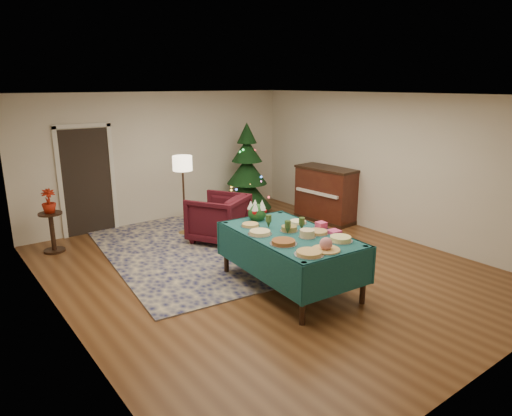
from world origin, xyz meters
TOP-DOWN VIEW (x-y plane):
  - room_shell at (0.00, 0.00)m, footprint 7.00×7.00m
  - doorway at (-1.60, 3.48)m, footprint 1.08×0.04m
  - rug at (-0.30, 1.40)m, footprint 3.64×4.52m
  - buffet_table at (-0.13, -0.75)m, footprint 1.38×2.19m
  - platter_0 at (-0.49, -1.52)m, footprint 0.37×0.37m
  - platter_1 at (-0.22, -1.54)m, footprint 0.37×0.37m
  - platter_2 at (0.19, -1.41)m, footprint 0.33×0.33m
  - platter_3 at (-0.49, -1.03)m, footprint 0.37×0.37m
  - platter_4 at (-0.06, -1.02)m, footprint 0.24×0.24m
  - platter_5 at (0.18, -0.99)m, footprint 0.32×0.32m
  - platter_6 at (-0.50, -0.53)m, footprint 0.34×0.34m
  - platter_7 at (-0.08, -0.67)m, footprint 0.26×0.26m
  - platter_8 at (0.28, -0.47)m, footprint 0.28×0.28m
  - platter_9 at (-0.38, -0.15)m, footprint 0.28×0.28m
  - goblet_0 at (-0.20, -0.36)m, footprint 0.09×0.09m
  - goblet_1 at (0.10, -0.75)m, footprint 0.09×0.09m
  - goblet_2 at (-0.17, -0.74)m, footprint 0.09×0.09m
  - napkin_stack at (0.37, -1.12)m, footprint 0.18×0.18m
  - gift_box at (0.36, -0.88)m, footprint 0.14×0.14m
  - centerpiece at (-0.09, 0.06)m, footprint 0.29×0.30m
  - armchair at (0.15, 1.56)m, footprint 1.26×1.24m
  - floor_lamp at (-0.15, 2.33)m, footprint 0.37×0.37m
  - side_table at (-2.47, 2.83)m, footprint 0.40×0.40m
  - potted_plant at (-2.47, 2.83)m, footprint 0.23×0.41m
  - christmas_tree at (1.78, 2.90)m, footprint 1.32×1.32m
  - piano at (2.70, 1.31)m, footprint 0.72×1.38m

SIDE VIEW (x-z plane):
  - rug at x=-0.30m, z-range 0.00..0.02m
  - side_table at x=-2.47m, z-range -0.01..0.70m
  - armchair at x=0.15m, z-range 0.00..0.97m
  - piano at x=2.70m, z-range -0.01..1.14m
  - buffet_table at x=-0.13m, z-range 0.25..1.06m
  - potted_plant at x=-2.47m, z-range 0.71..0.94m
  - platter_5 at x=0.18m, z-range 0.82..0.86m
  - platter_8 at x=0.28m, z-range 0.82..0.86m
  - platter_9 at x=-0.38m, z-range 0.82..0.86m
  - napkin_stack at x=0.37m, z-range 0.82..0.86m
  - platter_0 at x=-0.49m, z-range 0.82..0.87m
  - platter_3 at x=-0.49m, z-range 0.82..0.87m
  - platter_6 at x=-0.50m, z-range 0.82..0.87m
  - platter_2 at x=0.19m, z-range 0.82..0.88m
  - platter_7 at x=-0.08m, z-range 0.81..0.89m
  - platter_4 at x=-0.06m, z-range 0.81..0.93m
  - gift_box at x=0.36m, z-range 0.82..0.93m
  - platter_1 at x=-0.22m, z-range 0.80..0.97m
  - christmas_tree at x=1.78m, z-range -0.10..1.93m
  - goblet_0 at x=-0.20m, z-range 0.82..1.01m
  - goblet_1 at x=0.10m, z-range 0.82..1.01m
  - goblet_2 at x=-0.17m, z-range 0.82..1.01m
  - centerpiece at x=-0.09m, z-range 0.79..1.13m
  - doorway at x=-1.60m, z-range 0.02..2.18m
  - floor_lamp at x=-0.15m, z-range 0.54..2.07m
  - room_shell at x=0.00m, z-range -2.15..4.85m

